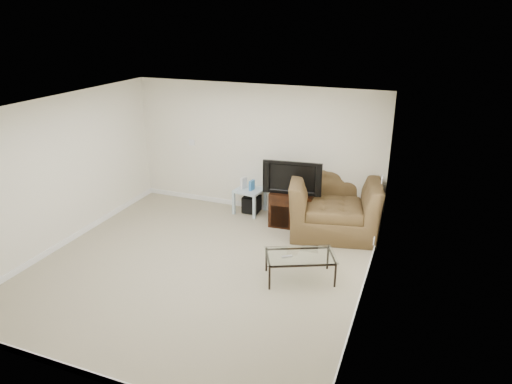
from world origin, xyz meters
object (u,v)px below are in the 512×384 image
at_px(subwoofer, 252,204).
at_px(coffee_table, 300,267).
at_px(tv_stand, 292,208).
at_px(recliner, 335,196).
at_px(side_table, 250,201).
at_px(television, 293,176).

distance_m(subwoofer, coffee_table, 2.57).
bearing_deg(tv_stand, recliner, -4.04).
xyz_separation_m(side_table, subwoofer, (0.03, 0.02, -0.07)).
bearing_deg(television, tv_stand, 87.13).
bearing_deg(television, coffee_table, -76.48).
relative_size(side_table, recliner, 0.33).
xyz_separation_m(side_table, recliner, (1.72, -0.23, 0.43)).
bearing_deg(subwoofer, coffee_table, -52.30).
height_order(television, side_table, television).
height_order(tv_stand, side_table, tv_stand).
bearing_deg(subwoofer, tv_stand, -15.03).
distance_m(television, subwoofer, 1.24).
relative_size(side_table, coffee_table, 0.50).
xyz_separation_m(television, subwoofer, (-0.92, 0.28, -0.79)).
height_order(television, recliner, recliner).
bearing_deg(recliner, tv_stand, 167.82).
distance_m(television, side_table, 1.22).
xyz_separation_m(subwoofer, recliner, (1.69, -0.25, 0.51)).
relative_size(television, recliner, 0.64).
bearing_deg(side_table, tv_stand, -13.61).
bearing_deg(tv_stand, coffee_table, -73.88).
distance_m(tv_stand, subwoofer, 0.96).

